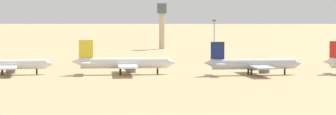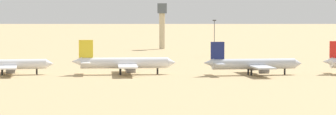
# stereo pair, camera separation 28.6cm
# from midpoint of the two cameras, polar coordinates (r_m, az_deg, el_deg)

# --- Properties ---
(ground) EXTENTS (4000.00, 4000.00, 0.00)m
(ground) POSITION_cam_midpoint_polar(r_m,az_deg,el_deg) (299.31, -2.71, -1.43)
(ground) COLOR tan
(parked_jet_navy_2) EXTENTS (35.22, 29.87, 11.63)m
(parked_jet_navy_2) POSITION_cam_midpoint_polar(r_m,az_deg,el_deg) (321.19, -10.74, -0.45)
(parked_jet_navy_2) COLOR white
(parked_jet_navy_2) RESTS_ON ground
(parked_jet_yellow_3) EXTENTS (38.63, 32.48, 12.77)m
(parked_jet_yellow_3) POSITION_cam_midpoint_polar(r_m,az_deg,el_deg) (317.88, -2.99, -0.37)
(parked_jet_yellow_3) COLOR white
(parked_jet_yellow_3) RESTS_ON ground
(parked_jet_navy_4) EXTENTS (37.11, 31.48, 12.26)m
(parked_jet_navy_4) POSITION_cam_midpoint_polar(r_m,az_deg,el_deg) (316.31, 5.59, -0.43)
(parked_jet_navy_4) COLOR silver
(parked_jet_navy_4) RESTS_ON ground
(control_tower) EXTENTS (5.20, 5.20, 25.65)m
(control_tower) POSITION_cam_midpoint_polar(r_m,az_deg,el_deg) (484.32, -0.43, 2.40)
(control_tower) COLOR #C6B793
(control_tower) RESTS_ON ground
(light_pole_east) EXTENTS (1.80, 0.50, 17.72)m
(light_pole_east) POSITION_cam_midpoint_polar(r_m,az_deg,el_deg) (425.07, 3.05, 1.48)
(light_pole_east) COLOR #59595E
(light_pole_east) RESTS_ON ground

